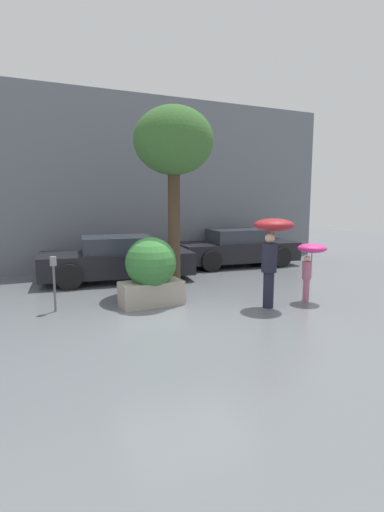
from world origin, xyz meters
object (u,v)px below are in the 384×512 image
person_child (311,256)px  parking_meter (54,272)px  parked_car_near (117,260)px  street_tree (174,144)px  planter_box (151,270)px  parked_car_far (237,248)px  person_adult (272,241)px

person_child → parking_meter: (-5.65, 1.72, -0.22)m
parked_car_near → parking_meter: 3.43m
parked_car_near → street_tree: 3.89m
planter_box → parking_meter: 2.13m
planter_box → parked_car_far: (4.71, 3.82, -0.20)m
person_child → street_tree: 4.43m
parking_meter → planter_box: bearing=-11.0°
person_adult → parking_meter: 4.86m
parked_car_near → parked_car_far: bearing=-72.0°
person_child → parked_car_far: bearing=131.6°
planter_box → person_adult: bearing=-28.8°
street_tree → person_child: bearing=-44.8°
parked_car_near → street_tree: bearing=-142.7°
parked_car_near → parked_car_far: (4.68, 0.72, -0.00)m
person_child → parked_car_near: size_ratio=0.30×
planter_box → person_adult: size_ratio=0.79×
planter_box → person_adult: person_adult is taller
planter_box → parking_meter: bearing=169.0°
parked_car_far → parking_meter: size_ratio=3.71×
planter_box → person_child: size_ratio=1.14×
street_tree → parking_meter: size_ratio=3.93×
parked_car_far → parking_meter: 7.61m
parking_meter → person_adult: bearing=-21.0°
planter_box → person_child: 3.80m
planter_box → parking_meter: size_ratio=1.30×
planter_box → parked_car_near: planter_box is taller
planter_box → parked_car_near: size_ratio=0.34×
person_child → parked_car_near: person_child is taller
planter_box → person_adult: 2.83m
person_adult → street_tree: bearing=95.9°
planter_box → street_tree: (1.08, 1.15, 3.00)m
street_tree → parked_car_far: bearing=36.3°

